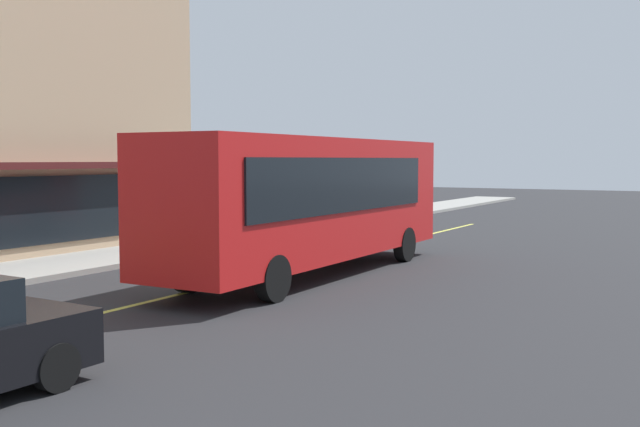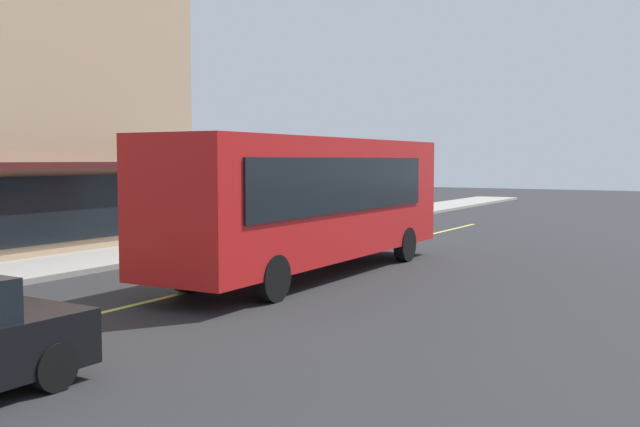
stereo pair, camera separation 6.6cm
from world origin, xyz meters
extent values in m
plane|color=#28282B|center=(0.00, 0.00, 0.00)|extent=(120.00, 120.00, 0.00)
cube|color=#9E9B93|center=(0.00, 5.42, 0.07)|extent=(80.00, 3.02, 0.15)
cube|color=#D8D14C|center=(0.00, 0.00, 0.00)|extent=(36.00, 0.16, 0.01)
cube|color=red|center=(1.44, -1.11, 2.00)|extent=(11.02, 2.59, 3.00)
cube|color=black|center=(6.89, -1.07, 2.36)|extent=(0.14, 2.10, 1.80)
cube|color=black|center=(1.13, 0.15, 2.36)|extent=(8.80, 0.13, 1.32)
cube|color=black|center=(1.15, -2.39, 2.36)|extent=(8.80, 0.13, 1.32)
cube|color=#0CF259|center=(6.96, -1.07, 3.25)|extent=(0.10, 1.90, 0.36)
cube|color=#2D2D33|center=(6.99, -1.07, 0.75)|extent=(0.18, 2.40, 0.40)
cylinder|color=black|center=(4.95, 0.05, 0.50)|extent=(1.00, 0.31, 1.00)
cylinder|color=black|center=(4.97, -2.21, 0.50)|extent=(1.00, 0.31, 1.00)
cylinder|color=black|center=(-2.09, -0.01, 0.50)|extent=(1.00, 0.31, 1.00)
cylinder|color=black|center=(-2.07, -2.27, 0.50)|extent=(1.00, 0.31, 1.00)
cylinder|color=black|center=(-8.40, -3.14, 0.32)|extent=(0.65, 0.24, 0.64)
camera|label=1|loc=(-14.70, -10.67, 2.98)|focal=41.13mm
camera|label=2|loc=(-14.66, -10.72, 2.98)|focal=41.13mm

